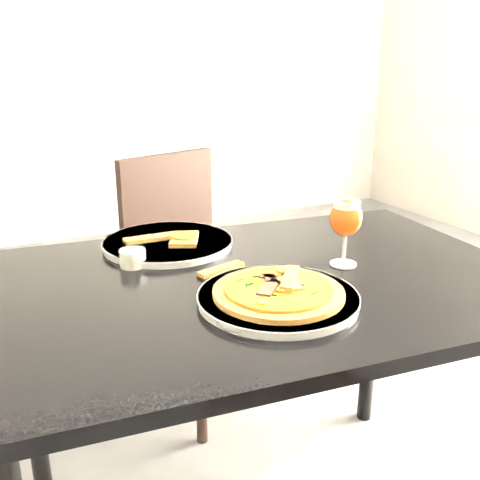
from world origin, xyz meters
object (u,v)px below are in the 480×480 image
dining_table (264,313)px  pizza (278,291)px  beer_glass (346,219)px  chair_far (192,271)px

dining_table → pizza: 0.18m
pizza → beer_glass: bearing=25.0°
dining_table → chair_far: size_ratio=1.41×
dining_table → beer_glass: size_ratio=8.04×
dining_table → chair_far: bearing=88.7°
chair_far → beer_glass: bearing=-99.6°
chair_far → pizza: chair_far is taller
beer_glass → dining_table: bearing=174.9°
dining_table → pizza: pizza is taller
dining_table → pizza: bearing=-101.2°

